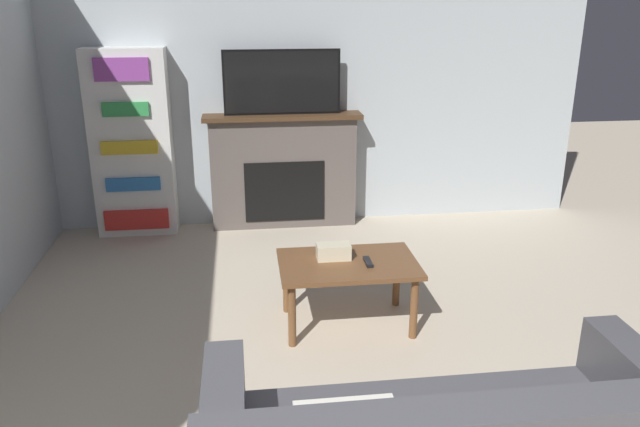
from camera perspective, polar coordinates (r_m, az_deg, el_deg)
wall_back at (r=5.83m, az=-2.23°, el=12.12°), size 5.43×0.06×2.70m
fireplace at (r=5.84m, az=-3.35°, el=3.97°), size 1.44×0.28×1.07m
tv at (r=5.66m, az=-3.50°, el=11.89°), size 1.04×0.03×0.57m
coffee_table at (r=4.07m, az=2.58°, el=-5.25°), size 0.89×0.58×0.45m
tissue_box at (r=4.07m, az=1.24°, el=-3.49°), size 0.22×0.12×0.10m
remote_control at (r=4.02m, az=4.41°, el=-4.43°), size 0.04×0.15×0.02m
bookshelf at (r=5.82m, az=-16.82°, el=6.10°), size 0.70×0.29×1.66m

